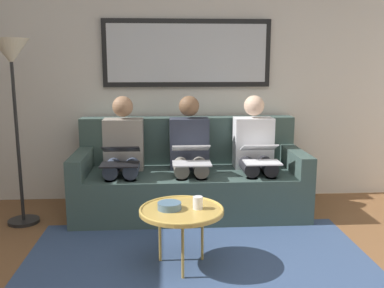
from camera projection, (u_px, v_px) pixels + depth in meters
The scene contains 14 objects.
wall_rear at pixel (187, 77), 4.51m from camera, with size 6.00×0.12×2.60m, color beige.
area_rug at pixel (200, 268), 3.04m from camera, with size 2.60×1.80×0.01m, color #33476B.
couch at pixel (189, 179), 4.23m from camera, with size 2.20×0.90×0.90m.
framed_mirror at pixel (187, 53), 4.37m from camera, with size 1.73×0.05×0.69m.
coffee_table at pixel (182, 211), 3.00m from camera, with size 0.60×0.60×0.44m.
cup at pixel (198, 203), 3.00m from camera, with size 0.07×0.07×0.09m, color silver.
bowl at pixel (169, 206), 3.00m from camera, with size 0.17×0.17×0.05m, color slate.
person_left at pixel (255, 151), 4.14m from camera, with size 0.38×0.58×1.14m.
laptop_white at pixel (260, 154), 3.91m from camera, with size 0.33×0.37×0.16m.
person_middle at pixel (190, 152), 4.10m from camera, with size 0.38×0.58×1.14m.
laptop_silver at pixel (191, 155), 3.87m from camera, with size 0.35×0.37×0.16m.
person_right at pixel (123, 152), 4.06m from camera, with size 0.38×0.58×1.14m.
laptop_black at pixel (120, 156), 3.83m from camera, with size 0.34×0.36×0.16m.
standing_lamp at pixel (12, 72), 3.67m from camera, with size 0.32×0.32×1.66m.
Camera 1 is at (0.23, 1.96, 1.45)m, focal length 39.72 mm.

